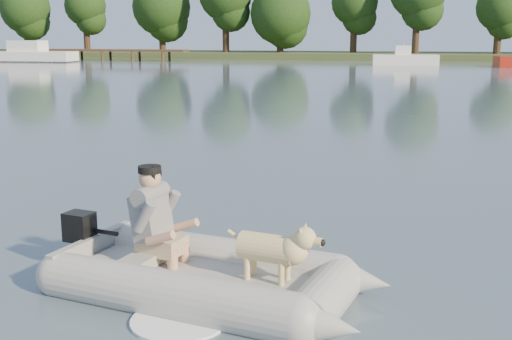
% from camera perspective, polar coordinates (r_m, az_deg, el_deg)
% --- Properties ---
extents(water, '(160.00, 160.00, 0.00)m').
position_cam_1_polar(water, '(6.26, -9.62, -11.20)').
color(water, slate).
rests_on(water, ground).
extents(shore_bank, '(160.00, 12.00, 0.70)m').
position_cam_1_polar(shore_bank, '(67.39, 10.70, 9.91)').
color(shore_bank, '#47512D').
rests_on(shore_bank, water).
extents(dock, '(18.00, 2.00, 1.04)m').
position_cam_1_polar(dock, '(63.92, -13.99, 9.91)').
color(dock, '#4C331E').
rests_on(dock, water).
extents(treeline, '(84.66, 7.35, 9.27)m').
position_cam_1_polar(treeline, '(66.54, 15.94, 14.00)').
color(treeline, '#332316').
rests_on(treeline, shore_bank).
extents(dinghy, '(4.93, 3.98, 1.28)m').
position_cam_1_polar(dinghy, '(6.13, -4.31, -6.18)').
color(dinghy, '#A6A6A1').
rests_on(dinghy, water).
extents(man, '(0.77, 0.69, 0.99)m').
position_cam_1_polar(man, '(6.44, -9.17, -3.80)').
color(man, slate).
rests_on(man, dinghy).
extents(dog, '(0.90, 0.47, 0.57)m').
position_cam_1_polar(dog, '(5.94, 1.01, -7.39)').
color(dog, tan).
rests_on(dog, dinghy).
extents(outboard_motor, '(0.43, 0.34, 0.72)m').
position_cam_1_polar(outboard_motor, '(7.04, -15.34, -6.35)').
color(outboard_motor, black).
rests_on(outboard_motor, dinghy).
extents(cabin_cruiser, '(7.26, 2.63, 2.24)m').
position_cam_1_polar(cabin_cruiser, '(61.29, -18.91, 9.95)').
color(cabin_cruiser, white).
rests_on(cabin_cruiser, water).
extents(motorboat, '(5.52, 2.45, 2.28)m').
position_cam_1_polar(motorboat, '(53.96, 13.14, 10.18)').
color(motorboat, white).
rests_on(motorboat, water).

